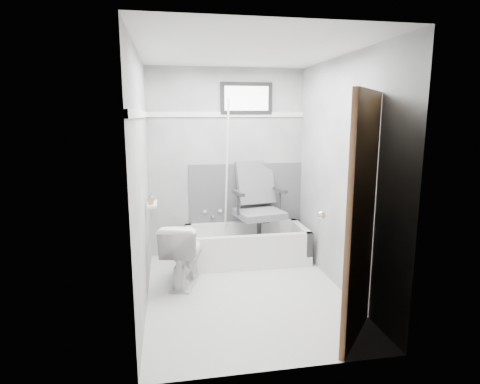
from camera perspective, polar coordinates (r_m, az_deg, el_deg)
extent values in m
plane|color=white|center=(4.29, 0.86, -14.14)|extent=(2.60, 2.60, 0.00)
plane|color=silver|center=(3.93, 0.96, 19.48)|extent=(2.60, 2.60, 0.00)
cube|color=slate|center=(5.20, -1.86, 4.11)|extent=(2.00, 0.02, 2.40)
cube|color=slate|center=(2.69, 6.25, -2.34)|extent=(2.00, 0.02, 2.40)
cube|color=slate|center=(3.87, -13.80, 1.45)|extent=(0.02, 2.60, 2.40)
cube|color=slate|center=(4.24, 14.30, 2.23)|extent=(0.02, 2.60, 2.40)
imported|color=white|center=(4.43, -8.05, -8.61)|extent=(0.56, 0.78, 0.69)
cube|color=#4C4C4F|center=(5.30, 0.86, -0.15)|extent=(1.50, 0.02, 0.78)
cube|color=white|center=(5.15, -1.88, 10.96)|extent=(2.00, 0.02, 0.06)
cube|color=white|center=(3.82, -14.02, 10.67)|extent=(0.02, 2.60, 0.06)
cylinder|color=white|center=(4.98, -1.92, 2.07)|extent=(0.02, 0.42, 1.91)
cube|color=white|center=(4.29, -12.39, -1.67)|extent=(0.10, 0.32, 0.02)
imported|color=#A17950|center=(4.19, -12.60, -1.04)|extent=(0.05, 0.05, 0.11)
imported|color=#496786|center=(4.33, -12.53, -0.74)|extent=(0.09, 0.09, 0.10)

